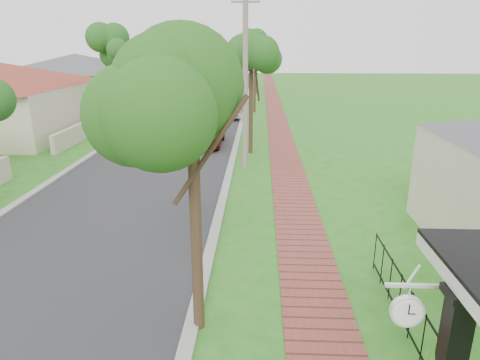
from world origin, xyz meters
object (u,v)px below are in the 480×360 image
(parked_car_red, at_px, (207,132))
(parked_car_white, at_px, (226,106))
(near_tree, at_px, (191,88))
(utility_pole, at_px, (245,84))
(station_clock, at_px, (407,309))

(parked_car_red, xyz_separation_m, parked_car_white, (0.33, 9.67, 0.07))
(parked_car_red, xyz_separation_m, near_tree, (1.80, -16.27, 4.01))
(near_tree, bearing_deg, parked_car_white, 93.24)
(utility_pole, bearing_deg, near_tree, -92.52)
(parked_car_white, height_order, near_tree, near_tree)
(parked_car_red, bearing_deg, parked_car_white, 89.01)
(utility_pole, bearing_deg, station_clock, -78.69)
(parked_car_red, xyz_separation_m, utility_pole, (2.31, -4.66, 3.07))
(near_tree, height_order, utility_pole, utility_pole)
(parked_car_white, height_order, station_clock, station_clock)
(parked_car_white, distance_m, station_clock, 28.46)
(parked_car_red, relative_size, near_tree, 0.73)
(parked_car_white, relative_size, near_tree, 0.83)
(station_clock, bearing_deg, near_tree, 147.16)
(parked_car_white, xyz_separation_m, near_tree, (1.47, -25.94, 3.94))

